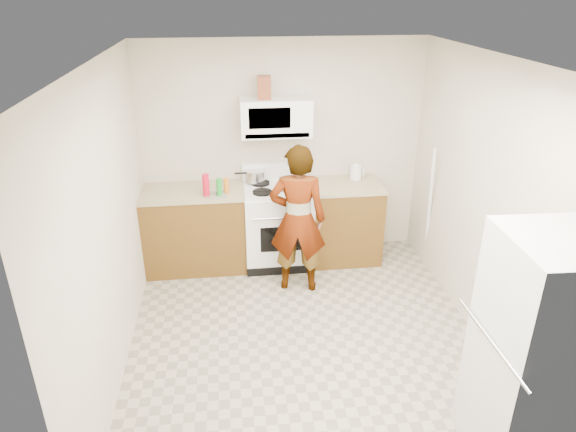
{
  "coord_description": "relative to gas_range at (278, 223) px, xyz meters",
  "views": [
    {
      "loc": [
        -0.63,
        -3.83,
        3.02
      ],
      "look_at": [
        -0.09,
        0.55,
        1.0
      ],
      "focal_mm": 32.0,
      "sensor_mm": 36.0,
      "label": 1
    }
  ],
  "objects": [
    {
      "name": "floor",
      "position": [
        0.1,
        -1.48,
        -0.49
      ],
      "size": [
        3.6,
        3.6,
        0.0
      ],
      "primitive_type": "plane",
      "color": "gray",
      "rests_on": "ground"
    },
    {
      "name": "back_wall",
      "position": [
        0.1,
        0.31,
        0.76
      ],
      "size": [
        3.2,
        0.02,
        2.5
      ],
      "primitive_type": "cube",
      "color": "beige",
      "rests_on": "floor"
    },
    {
      "name": "right_wall",
      "position": [
        1.69,
        -1.48,
        0.76
      ],
      "size": [
        0.02,
        3.6,
        2.5
      ],
      "primitive_type": "cube",
      "color": "beige",
      "rests_on": "floor"
    },
    {
      "name": "cabinet_left",
      "position": [
        -0.94,
        0.01,
        -0.04
      ],
      "size": [
        1.12,
        0.62,
        0.9
      ],
      "primitive_type": "cube",
      "color": "brown",
      "rests_on": "floor"
    },
    {
      "name": "counter_left",
      "position": [
        -0.94,
        0.01,
        0.43
      ],
      "size": [
        1.14,
        0.64,
        0.03
      ],
      "primitive_type": "cube",
      "color": "tan",
      "rests_on": "cabinet_left"
    },
    {
      "name": "cabinet_right",
      "position": [
        0.78,
        0.01,
        -0.04
      ],
      "size": [
        0.8,
        0.62,
        0.9
      ],
      "primitive_type": "cube",
      "color": "brown",
      "rests_on": "floor"
    },
    {
      "name": "counter_right",
      "position": [
        0.78,
        0.01,
        0.43
      ],
      "size": [
        0.82,
        0.64,
        0.03
      ],
      "primitive_type": "cube",
      "color": "tan",
      "rests_on": "cabinet_right"
    },
    {
      "name": "gas_range",
      "position": [
        0.0,
        0.0,
        0.0
      ],
      "size": [
        0.76,
        0.65,
        1.13
      ],
      "color": "white",
      "rests_on": "floor"
    },
    {
      "name": "microwave",
      "position": [
        0.0,
        0.13,
        1.21
      ],
      "size": [
        0.76,
        0.38,
        0.4
      ],
      "primitive_type": "cube",
      "color": "white",
      "rests_on": "back_wall"
    },
    {
      "name": "person",
      "position": [
        0.15,
        -0.59,
        0.31
      ],
      "size": [
        0.64,
        0.48,
        1.6
      ],
      "primitive_type": "imported",
      "rotation": [
        0.0,
        0.0,
        2.97
      ],
      "color": "tan",
      "rests_on": "floor"
    },
    {
      "name": "fridge",
      "position": [
        1.39,
        -2.95,
        0.36
      ],
      "size": [
        0.73,
        0.73,
        1.7
      ],
      "primitive_type": "cube",
      "rotation": [
        0.0,
        0.0,
        -0.04
      ],
      "color": "silver",
      "rests_on": "floor"
    },
    {
      "name": "kettle",
      "position": [
        0.93,
        0.15,
        0.53
      ],
      "size": [
        0.15,
        0.15,
        0.16
      ],
      "primitive_type": "cylinder",
      "rotation": [
        0.0,
        0.0,
        -0.1
      ],
      "color": "white",
      "rests_on": "counter_right"
    },
    {
      "name": "jug",
      "position": [
        -0.12,
        0.09,
        1.53
      ],
      "size": [
        0.15,
        0.15,
        0.24
      ],
      "primitive_type": "cube",
      "rotation": [
        0.0,
        0.0,
        -0.05
      ],
      "color": "brown",
      "rests_on": "microwave"
    },
    {
      "name": "saucepan",
      "position": [
        -0.23,
        0.18,
        0.53
      ],
      "size": [
        0.28,
        0.28,
        0.12
      ],
      "primitive_type": "cylinder",
      "rotation": [
        0.0,
        0.0,
        0.33
      ],
      "color": "silver",
      "rests_on": "gas_range"
    },
    {
      "name": "tray",
      "position": [
        0.11,
        -0.09,
        0.47
      ],
      "size": [
        0.29,
        0.24,
        0.05
      ],
      "primitive_type": "cube",
      "rotation": [
        0.0,
        0.0,
        -0.35
      ],
      "color": "silver",
      "rests_on": "gas_range"
    },
    {
      "name": "bottle_spray",
      "position": [
        -0.78,
        -0.16,
        0.57
      ],
      "size": [
        0.09,
        0.09,
        0.24
      ],
      "primitive_type": "cylinder",
      "rotation": [
        0.0,
        0.0,
        0.26
      ],
      "color": "red",
      "rests_on": "counter_left"
    },
    {
      "name": "bottle_hot_sauce",
      "position": [
        -0.57,
        -0.11,
        0.53
      ],
      "size": [
        0.07,
        0.07,
        0.17
      ],
      "primitive_type": "cylinder",
      "rotation": [
        0.0,
        0.0,
        0.27
      ],
      "color": "orange",
      "rests_on": "counter_left"
    },
    {
      "name": "bottle_green_cap",
      "position": [
        -0.64,
        -0.17,
        0.55
      ],
      "size": [
        0.07,
        0.07,
        0.19
      ],
      "primitive_type": "cylinder",
      "rotation": [
        0.0,
        0.0,
        0.11
      ],
      "color": "#1A9025",
      "rests_on": "counter_left"
    },
    {
      "name": "pot_lid",
      "position": [
        -0.68,
        -0.16,
        0.46
      ],
      "size": [
        0.34,
        0.34,
        0.01
      ],
      "primitive_type": "cylinder",
      "rotation": [
        0.0,
        0.0,
        0.3
      ],
      "color": "white",
      "rests_on": "counter_left"
    },
    {
      "name": "broom",
      "position": [
        1.67,
        -0.32,
        0.25
      ],
      "size": [
        0.19,
        0.29,
        1.45
      ],
      "primitive_type": "cylinder",
      "rotation": [
        0.14,
        -0.14,
        0.23
      ],
      "color": "white",
      "rests_on": "floor"
    }
  ]
}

